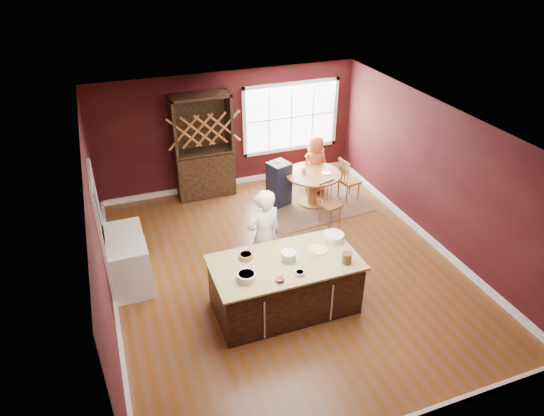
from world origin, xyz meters
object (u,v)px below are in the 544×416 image
Objects in this scene: layer_cake at (289,256)px; seated_woman at (315,164)px; kitchen_island at (285,286)px; washer at (131,270)px; baker at (264,237)px; high_chair at (279,183)px; chair_south at (331,203)px; hutch at (203,147)px; chair_north at (312,167)px; dining_table at (313,182)px; dryer at (127,249)px; chair_east at (349,179)px; toddler at (275,169)px.

layer_cake is 0.25× the size of seated_woman.
washer is at bearing 151.10° from kitchen_island.
high_chair is (1.19, 2.39, -0.37)m from baker.
kitchen_island is at bearing -128.12° from high_chair.
washer is (-2.25, 1.24, 0.02)m from kitchen_island.
chair_south is at bearing -156.50° from baker.
chair_north is at bearing -10.48° from hutch.
dining_table is 1.35× the size of dryer.
kitchen_island is 1.30× the size of baker.
hutch reaches higher than chair_east.
layer_cake is at bearing 27.23° from kitchen_island.
dryer is at bearing 167.92° from chair_south.
chair_south is 1.00× the size of washer.
hutch is 2.58× the size of washer.
layer_cake reaches higher than toddler.
chair_south is at bearing 48.65° from kitchen_island.
high_chair is at bearing 30.08° from washer.
chair_east is at bearing 95.17° from chair_north.
kitchen_island is at bearing 49.98° from seated_woman.
dining_table is at bearing -30.71° from hutch.
dining_table is at bearing -25.02° from toddler.
dining_table is 4.64× the size of toddler.
seated_woman reaches higher than layer_cake.
seated_woman is 1.32× the size of high_chair.
washer is at bearing -168.61° from high_chair.
dining_table is at bearing -141.96° from baker.
chair_north is (2.08, 3.69, -0.51)m from layer_cake.
dryer is (-3.38, -1.32, -0.07)m from high_chair.
hutch reaches higher than high_chair.
chair_east is at bearing 11.21° from dryer.
chair_east is 0.96× the size of high_chair.
high_chair is (1.05, 3.16, -0.47)m from layer_cake.
washer is 0.64m from dryer.
seated_woman is at bearing -3.57° from high_chair.
dining_table is 0.87m from chair_north.
toddler is at bearing 105.52° from high_chair.
chair_east is at bearing 47.32° from layer_cake.
toddler is at bearing 31.65° from washer.
seated_woman is 1.52× the size of dryer.
baker is at bearing 100.03° from layer_cake.
dryer is at bearing 140.09° from kitchen_island.
chair_east is 1.09× the size of washer.
chair_south is (1.77, 2.05, -0.53)m from layer_cake.
layer_cake is 3.02m from dryer.
high_chair is 1.16× the size of dryer.
dryer is at bearing -36.76° from baker.
baker reaches higher than chair_south.
high_chair is 1.13× the size of washer.
chair_north is at bearing 22.76° from dryer.
high_chair is at bearing 107.71° from chair_south.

